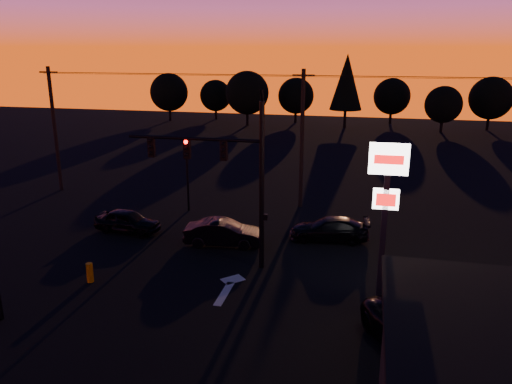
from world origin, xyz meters
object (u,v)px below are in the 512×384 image
at_px(secondary_signal, 187,168).
at_px(bollard, 90,273).
at_px(pylon_sign, 386,191).
at_px(car_left, 127,221).
at_px(car_mid, 224,233).
at_px(traffic_signal_mast, 228,167).
at_px(car_right, 329,229).
at_px(suv_parked, 424,338).

height_order(secondary_signal, bollard, secondary_signal).
relative_size(pylon_sign, car_left, 1.77).
distance_m(secondary_signal, pylon_sign, 15.75).
relative_size(bollard, car_left, 0.24).
bearing_deg(car_mid, traffic_signal_mast, -163.37).
distance_m(bollard, car_left, 6.42).
height_order(car_left, car_right, car_left).
relative_size(car_left, car_right, 0.88).
distance_m(car_mid, suv_parked, 12.61).
relative_size(secondary_signal, car_right, 1.00).
bearing_deg(suv_parked, traffic_signal_mast, 119.68).
relative_size(pylon_sign, bollard, 7.48).
relative_size(secondary_signal, pylon_sign, 0.64).
xyz_separation_m(secondary_signal, suv_parked, (13.46, -13.38, -2.11)).
height_order(traffic_signal_mast, car_right, traffic_signal_mast).
xyz_separation_m(traffic_signal_mast, car_mid, (-0.99, 2.35, -4.25)).
height_order(traffic_signal_mast, suv_parked, traffic_signal_mast).
height_order(traffic_signal_mast, secondary_signal, traffic_signal_mast).
height_order(pylon_sign, bollard, pylon_sign).
relative_size(traffic_signal_mast, suv_parked, 1.58).
bearing_deg(suv_parked, car_mid, 113.42).
height_order(car_left, car_mid, car_mid).
bearing_deg(car_left, car_right, -77.51).
bearing_deg(car_left, pylon_sign, -105.54).
relative_size(pylon_sign, car_right, 1.56).
distance_m(car_right, suv_parked, 11.03).
bearing_deg(pylon_sign, car_mid, 149.08).
bearing_deg(car_right, pylon_sign, 15.02).
bearing_deg(secondary_signal, bollard, -94.15).
bearing_deg(bollard, car_left, 101.61).
distance_m(traffic_signal_mast, car_right, 7.59).
bearing_deg(suv_parked, pylon_sign, 87.44).
xyz_separation_m(bollard, car_left, (-1.29, 6.28, 0.20)).
distance_m(traffic_signal_mast, pylon_sign, 7.52).
bearing_deg(bollard, suv_parked, -10.50).
distance_m(car_left, car_right, 11.53).
xyz_separation_m(secondary_signal, pylon_sign, (12.00, -9.99, 2.05)).
bearing_deg(pylon_sign, bollard, -176.60).
bearing_deg(suv_parked, bollard, 143.73).
bearing_deg(secondary_signal, car_right, -18.48).
bearing_deg(bollard, secondary_signal, 85.85).
bearing_deg(secondary_signal, car_left, -114.90).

